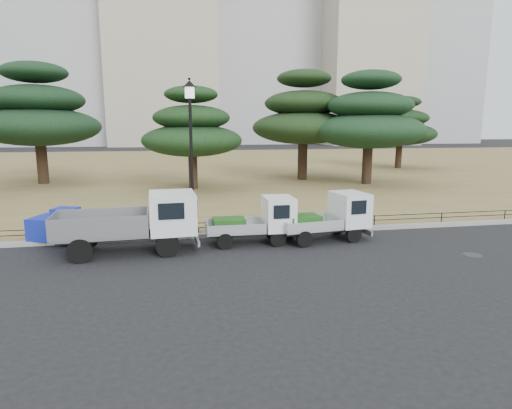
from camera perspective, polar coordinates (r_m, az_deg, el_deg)
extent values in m
plane|color=black|center=(13.83, 1.53, -6.78)|extent=(220.00, 220.00, 0.00)
cube|color=olive|center=(43.80, -6.89, 5.07)|extent=(120.00, 56.00, 0.15)
cube|color=gray|center=(16.27, -0.39, -3.85)|extent=(120.00, 0.25, 0.16)
cylinder|color=black|center=(13.83, -11.68, -5.38)|extent=(0.76, 0.19, 0.75)
cylinder|color=black|center=(15.40, -11.92, -3.77)|extent=(0.76, 0.19, 0.75)
cylinder|color=black|center=(14.00, -22.44, -5.77)|extent=(0.76, 0.19, 0.75)
cylinder|color=black|center=(15.56, -21.56, -4.14)|extent=(0.76, 0.19, 0.75)
cube|color=#2D2D30|center=(14.58, -16.81, -3.99)|extent=(4.25, 1.13, 0.13)
cube|color=slate|center=(14.55, -19.87, -2.44)|extent=(3.00, 1.81, 0.73)
cube|color=silver|center=(14.42, -11.07, -1.00)|extent=(1.56, 1.87, 1.29)
cylinder|color=black|center=(14.74, 2.94, -4.61)|extent=(0.55, 0.15, 0.54)
cylinder|color=black|center=(15.86, 1.99, -3.52)|extent=(0.55, 0.15, 0.54)
cylinder|color=black|center=(14.46, -4.12, -4.92)|extent=(0.55, 0.15, 0.54)
cylinder|color=black|center=(15.60, -4.56, -3.79)|extent=(0.55, 0.15, 0.54)
cube|color=#2D2D30|center=(15.11, -0.82, -3.73)|extent=(2.93, 0.70, 0.13)
cube|color=#ABADB3|center=(14.98, -2.84, -2.90)|extent=(2.03, 1.26, 0.36)
cube|color=white|center=(15.16, 3.03, -1.18)|extent=(1.03, 1.35, 1.17)
cube|color=#205518|center=(14.94, -3.61, -2.59)|extent=(1.12, 0.82, 0.40)
cylinder|color=black|center=(15.61, 12.90, -3.95)|extent=(0.59, 0.23, 0.57)
cylinder|color=black|center=(16.67, 10.67, -2.96)|extent=(0.59, 0.23, 0.57)
cylinder|color=black|center=(14.73, 6.49, -4.61)|extent=(0.59, 0.23, 0.57)
cylinder|color=black|center=(15.84, 4.59, -3.51)|extent=(0.59, 0.23, 0.57)
cube|color=#2D2D30|center=(15.67, 8.82, -3.25)|extent=(3.15, 1.12, 0.13)
cube|color=#B5B8BD|center=(15.37, 6.98, -2.49)|extent=(2.28, 1.58, 0.38)
cube|color=silver|center=(16.05, 12.35, -0.59)|extent=(1.25, 1.55, 1.21)
cube|color=#205719|center=(15.26, 6.27, -2.20)|extent=(1.27, 1.00, 0.42)
cylinder|color=black|center=(16.30, -8.35, -3.41)|extent=(0.42, 0.42, 0.15)
cylinder|color=black|center=(15.89, -8.58, 5.23)|extent=(0.11, 0.11, 4.76)
cylinder|color=white|center=(15.88, -8.84, 14.51)|extent=(0.38, 0.38, 0.38)
cone|color=black|center=(15.90, -8.87, 15.62)|extent=(0.50, 0.50, 0.24)
cylinder|color=black|center=(16.35, -0.48, -2.81)|extent=(38.00, 0.03, 0.03)
cylinder|color=black|center=(16.31, -0.48, -2.19)|extent=(38.00, 0.03, 0.03)
cylinder|color=black|center=(16.35, -0.48, -2.81)|extent=(0.04, 0.04, 0.40)
cube|color=#1629B1|center=(16.73, -24.90, -2.81)|extent=(1.99, 1.71, 0.79)
cube|color=#1629B1|center=(16.38, -24.05, -1.00)|extent=(0.96, 0.89, 0.34)
cylinder|color=#2D2D30|center=(15.50, 26.91, -6.03)|extent=(0.60, 0.60, 0.01)
cylinder|color=black|center=(33.19, -26.63, 5.25)|extent=(0.72, 0.72, 3.18)
ellipsoid|color=black|center=(33.11, -26.96, 9.22)|extent=(8.17, 8.17, 2.61)
ellipsoid|color=black|center=(33.16, -27.22, 12.31)|extent=(6.24, 6.24, 2.00)
ellipsoid|color=black|center=(33.30, -27.48, 15.37)|extent=(4.31, 4.31, 1.38)
cylinder|color=black|center=(27.49, -8.40, 4.67)|extent=(0.56, 0.56, 2.49)
ellipsoid|color=#173316|center=(27.37, -8.50, 8.44)|extent=(6.29, 6.29, 2.01)
ellipsoid|color=#173316|center=(27.36, -8.58, 11.38)|extent=(4.80, 4.80, 1.54)
ellipsoid|color=#173316|center=(27.42, -8.66, 14.31)|extent=(3.32, 3.32, 1.06)
cylinder|color=black|center=(32.25, 6.22, 6.11)|extent=(0.70, 0.70, 3.12)
ellipsoid|color=black|center=(32.16, 6.30, 10.13)|extent=(7.51, 7.51, 2.40)
ellipsoid|color=black|center=(32.20, 6.37, 13.26)|extent=(5.73, 5.73, 1.83)
ellipsoid|color=black|center=(32.34, 6.43, 16.36)|extent=(3.96, 3.96, 1.27)
cylinder|color=black|center=(30.59, 14.60, 5.47)|extent=(0.67, 0.67, 2.97)
ellipsoid|color=#16321B|center=(30.49, 14.79, 9.50)|extent=(7.54, 7.54, 2.41)
ellipsoid|color=#16321B|center=(30.52, 14.93, 12.63)|extent=(5.76, 5.76, 1.84)
ellipsoid|color=#16321B|center=(30.64, 15.09, 15.75)|extent=(3.97, 3.97, 1.27)
cylinder|color=black|center=(43.23, 18.49, 6.38)|extent=(0.59, 0.59, 2.62)
ellipsoid|color=black|center=(43.15, 18.63, 8.90)|extent=(6.69, 6.69, 2.14)
ellipsoid|color=black|center=(43.15, 18.75, 10.85)|extent=(5.11, 5.11, 1.63)
ellipsoid|color=black|center=(43.20, 18.86, 12.80)|extent=(3.53, 3.53, 1.13)
cube|color=#AAA08C|center=(100.71, -12.58, 23.61)|extent=(22.00, 20.00, 55.00)
cube|color=#AAA08C|center=(106.00, 14.44, 20.91)|extent=(20.00, 18.00, 48.00)
cylinder|color=#D83F33|center=(125.90, 28.26, 21.10)|extent=(1.80, 1.80, 60.00)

